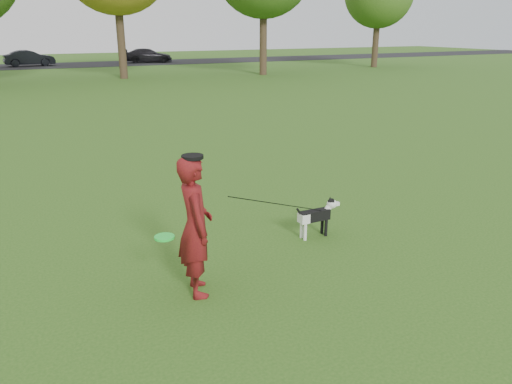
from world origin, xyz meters
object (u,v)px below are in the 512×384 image
car_right (148,55)px  dog (318,214)px  car_mid (29,58)px  man (195,227)px

car_right → dog: bearing=179.1°
car_mid → car_right: bearing=-95.4°
dog → car_right: 40.48m
dog → man: bearing=-160.5°
man → car_right: 41.74m
dog → car_right: bearing=79.0°
dog → car_mid: 39.80m
dog → car_right: (7.72, 39.74, 0.26)m
man → car_mid: size_ratio=0.45×
dog → car_mid: car_mid is taller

